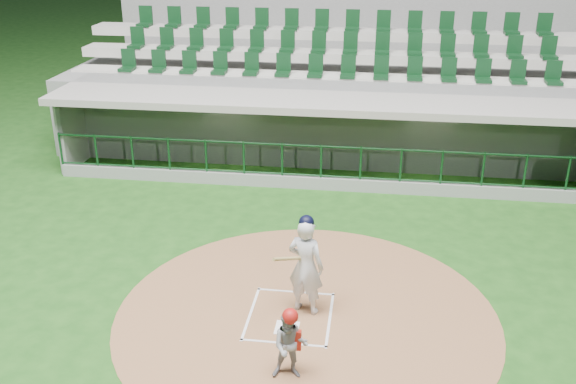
% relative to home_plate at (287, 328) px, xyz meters
% --- Properties ---
extents(ground, '(120.00, 120.00, 0.00)m').
position_rel_home_plate_xyz_m(ground, '(0.00, 0.70, -0.02)').
color(ground, '#194614').
rests_on(ground, ground).
extents(dirt_circle, '(7.20, 7.20, 0.01)m').
position_rel_home_plate_xyz_m(dirt_circle, '(0.30, 0.50, -0.02)').
color(dirt_circle, brown).
rests_on(dirt_circle, ground).
extents(home_plate, '(0.43, 0.43, 0.02)m').
position_rel_home_plate_xyz_m(home_plate, '(0.00, 0.00, 0.00)').
color(home_plate, white).
rests_on(home_plate, dirt_circle).
extents(batter_box_chalk, '(1.55, 1.80, 0.01)m').
position_rel_home_plate_xyz_m(batter_box_chalk, '(0.00, 0.40, -0.00)').
color(batter_box_chalk, white).
rests_on(batter_box_chalk, ground).
extents(dugout_structure, '(16.40, 3.70, 3.00)m').
position_rel_home_plate_xyz_m(dugout_structure, '(0.12, 8.53, 0.94)').
color(dugout_structure, slate).
rests_on(dugout_structure, ground).
extents(seating_deck, '(17.00, 6.72, 5.15)m').
position_rel_home_plate_xyz_m(seating_deck, '(0.00, 11.61, 1.40)').
color(seating_deck, slate).
rests_on(seating_deck, ground).
extents(batter, '(0.94, 0.97, 2.00)m').
position_rel_home_plate_xyz_m(batter, '(0.26, 0.64, 0.98)').
color(batter, silver).
rests_on(batter, dirt_circle).
extents(catcher, '(0.63, 0.52, 1.29)m').
position_rel_home_plate_xyz_m(catcher, '(0.23, -1.29, 0.62)').
color(catcher, gray).
rests_on(catcher, dirt_circle).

